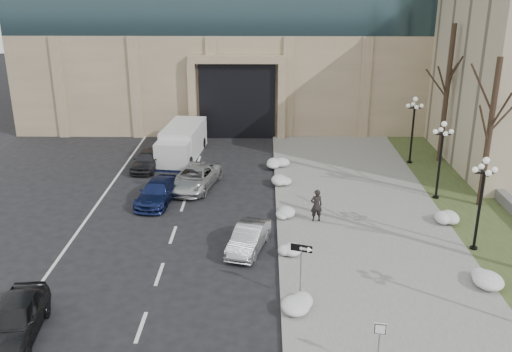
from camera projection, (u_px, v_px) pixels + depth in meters
The scene contains 24 objects.
sidewalk at pixel (369, 235), 29.02m from camera, with size 9.00×40.00×0.12m, color gray.
curb at pixel (280, 234), 29.08m from camera, with size 0.30×40.00×0.14m, color gray.
grass_strip at pixel (497, 236), 28.93m from camera, with size 4.00×40.00×0.10m, color #384723.
car_a at pixel (14, 320), 20.82m from camera, with size 1.80×4.47×1.52m, color black.
car_b at pixel (249, 238), 27.44m from camera, with size 1.31×3.76×1.24m, color #979A9E.
car_c at pixel (157, 192), 33.06m from camera, with size 1.80×4.42×1.28m, color navy.
car_d at pixel (195, 178), 35.18m from camera, with size 2.28×4.93×1.37m, color #B7B7B7.
car_e at pixel (147, 160), 38.54m from camera, with size 1.57×3.89×1.33m, color #28282D.
pedestrian at pixel (316, 205), 30.23m from camera, with size 0.65×0.43×1.79m, color black.
box_truck at pixel (182, 142), 41.11m from camera, with size 2.95×6.98×2.16m.
one_way_sign at pixel (305, 255), 22.74m from camera, with size 0.91×0.45×2.50m.
keep_sign at pixel (379, 337), 18.65m from camera, with size 0.43×0.12×2.02m.
snow_clump_c at pixel (294, 304), 22.60m from camera, with size 1.10×1.60×0.36m, color white.
snow_clump_d at pixel (289, 249), 27.09m from camera, with size 1.10×1.60×0.36m, color white.
snow_clump_e at pixel (288, 215), 30.82m from camera, with size 1.10×1.60×0.36m, color white.
snow_clump_f at pixel (280, 182), 35.57m from camera, with size 1.10×1.60×0.36m, color white.
snow_clump_g at pixel (279, 163), 38.95m from camera, with size 1.10×1.60×0.36m, color white.
snow_clump_i at pixel (487, 283), 24.11m from camera, with size 1.10×1.60×0.36m, color white.
snow_clump_j at pixel (446, 223), 29.84m from camera, with size 1.10×1.60×0.36m, color white.
lamppost_b at pixel (482, 192), 26.51m from camera, with size 1.18×1.18×4.76m.
lamppost_c at pixel (441, 150), 32.61m from camera, with size 1.18×1.18×4.76m.
lamppost_d at pixel (413, 121), 38.72m from camera, with size 1.18×1.18×4.76m.
tree_mid at pixel (492, 113), 30.81m from camera, with size 3.20×3.20×8.50m.
tree_far at pixel (449, 75), 38.11m from camera, with size 3.20×3.20×9.50m.
Camera 1 is at (-1.85, -12.31, 12.83)m, focal length 40.00 mm.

